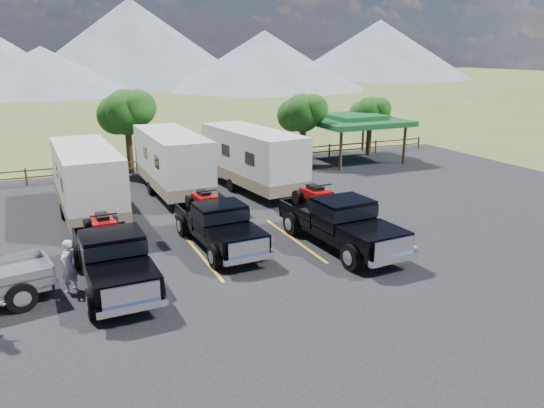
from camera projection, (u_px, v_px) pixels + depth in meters
name	position (u px, v px, depth m)	size (l,w,h in m)	color
ground	(294.00, 288.00, 17.44)	(320.00, 320.00, 0.00)	#465423
asphalt_lot	(259.00, 256.00, 20.07)	(44.00, 34.00, 0.04)	black
stall_lines	(249.00, 247.00, 20.94)	(12.12, 5.50, 0.01)	yellow
tree_ne_a	(302.00, 113.00, 34.88)	(3.11, 2.92, 4.76)	black
tree_ne_b	(370.00, 113.00, 38.20)	(2.77, 2.59, 4.27)	black
tree_north	(126.00, 112.00, 32.23)	(3.46, 3.24, 5.25)	black
rail_fence	(195.00, 161.00, 34.27)	(36.12, 0.12, 1.00)	brown
pavilion	(354.00, 121.00, 36.63)	(6.20, 6.20, 3.22)	brown
mountain_range	(23.00, 47.00, 105.11)	(209.00, 71.00, 20.00)	slate
rig_left	(112.00, 255.00, 17.39)	(2.33, 6.28, 2.08)	black
rig_center	(218.00, 223.00, 20.80)	(2.31, 6.05, 2.00)	black
rig_right	(339.00, 220.00, 20.82)	(2.66, 6.70, 2.20)	black
trailer_left	(87.00, 181.00, 24.18)	(2.65, 9.42, 3.27)	silver
trailer_center	(172.00, 162.00, 28.13)	(2.56, 9.49, 3.30)	silver
trailer_right	(252.00, 159.00, 28.87)	(3.45, 9.66, 3.34)	silver
person_a	(69.00, 266.00, 16.87)	(0.64, 0.42, 1.75)	silver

